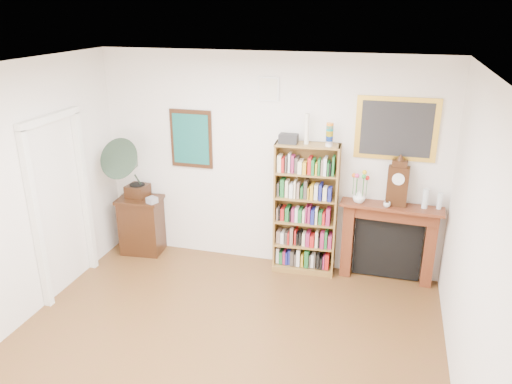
% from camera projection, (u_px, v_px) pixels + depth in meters
% --- Properties ---
extents(room, '(4.51, 5.01, 2.81)m').
position_uv_depth(room, '(196.00, 248.00, 4.19)').
color(room, brown).
rests_on(room, ground).
extents(door_casing, '(0.08, 1.02, 2.17)m').
position_uv_depth(door_casing, '(60.00, 191.00, 5.87)').
color(door_casing, white).
rests_on(door_casing, left_wall).
extents(teal_poster, '(0.58, 0.04, 0.78)m').
position_uv_depth(teal_poster, '(191.00, 139.00, 6.60)').
color(teal_poster, black).
rests_on(teal_poster, back_wall).
extents(small_picture, '(0.26, 0.04, 0.30)m').
position_uv_depth(small_picture, '(269.00, 89.00, 6.09)').
color(small_picture, white).
rests_on(small_picture, back_wall).
extents(gilt_painting, '(0.95, 0.04, 0.75)m').
position_uv_depth(gilt_painting, '(396.00, 129.00, 5.84)').
color(gilt_painting, gold).
rests_on(gilt_painting, back_wall).
extents(bookshelf, '(0.81, 0.33, 1.99)m').
position_uv_depth(bookshelf, '(305.00, 203.00, 6.32)').
color(bookshelf, brown).
rests_on(bookshelf, floor).
extents(side_cabinet, '(0.64, 0.49, 0.81)m').
position_uv_depth(side_cabinet, '(142.00, 225.00, 7.02)').
color(side_cabinet, black).
rests_on(side_cabinet, floor).
extents(fireplace, '(1.24, 0.35, 1.04)m').
position_uv_depth(fireplace, '(389.00, 236.00, 6.24)').
color(fireplace, '#4A2111').
rests_on(fireplace, floor).
extents(gramophone, '(0.59, 0.72, 0.90)m').
position_uv_depth(gramophone, '(129.00, 165.00, 6.63)').
color(gramophone, black).
rests_on(gramophone, side_cabinet).
extents(cd_stack, '(0.16, 0.16, 0.08)m').
position_uv_depth(cd_stack, '(152.00, 200.00, 6.70)').
color(cd_stack, '#AEAFBB').
rests_on(cd_stack, side_cabinet).
extents(mantel_clock, '(0.25, 0.16, 0.57)m').
position_uv_depth(mantel_clock, '(398.00, 184.00, 5.95)').
color(mantel_clock, black).
rests_on(mantel_clock, fireplace).
extents(flower_vase, '(0.16, 0.16, 0.16)m').
position_uv_depth(flower_vase, '(359.00, 196.00, 6.10)').
color(flower_vase, white).
rests_on(flower_vase, fireplace).
extents(teacup, '(0.10, 0.10, 0.07)m').
position_uv_depth(teacup, '(387.00, 204.00, 5.98)').
color(teacup, silver).
rests_on(teacup, fireplace).
extents(bottle_left, '(0.07, 0.07, 0.24)m').
position_uv_depth(bottle_left, '(425.00, 199.00, 5.92)').
color(bottle_left, silver).
rests_on(bottle_left, fireplace).
extents(bottle_right, '(0.06, 0.06, 0.20)m').
position_uv_depth(bottle_right, '(440.00, 201.00, 5.91)').
color(bottle_right, silver).
rests_on(bottle_right, fireplace).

